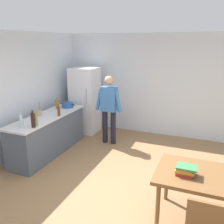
# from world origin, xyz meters

# --- Properties ---
(ground_plane) EXTENTS (14.00, 14.00, 0.00)m
(ground_plane) POSITION_xyz_m (0.00, 0.00, 0.00)
(ground_plane) COLOR #936D47
(wall_back) EXTENTS (6.40, 0.12, 2.70)m
(wall_back) POSITION_xyz_m (0.00, 3.00, 1.35)
(wall_back) COLOR silver
(wall_back) RESTS_ON ground_plane
(wall_left) EXTENTS (0.12, 5.60, 2.70)m
(wall_left) POSITION_xyz_m (-2.60, 0.20, 1.35)
(wall_left) COLOR silver
(wall_left) RESTS_ON ground_plane
(kitchen_counter) EXTENTS (0.64, 2.20, 0.90)m
(kitchen_counter) POSITION_xyz_m (-2.00, 0.80, 0.45)
(kitchen_counter) COLOR #4C5666
(kitchen_counter) RESTS_ON ground_plane
(refrigerator) EXTENTS (0.70, 0.67, 1.80)m
(refrigerator) POSITION_xyz_m (-1.90, 2.40, 0.90)
(refrigerator) COLOR white
(refrigerator) RESTS_ON ground_plane
(person) EXTENTS (0.70, 0.22, 1.70)m
(person) POSITION_xyz_m (-0.95, 1.85, 0.98)
(person) COLOR #1E1E2D
(person) RESTS_ON ground_plane
(dining_table) EXTENTS (1.40, 0.90, 0.75)m
(dining_table) POSITION_xyz_m (1.40, -0.30, 0.67)
(dining_table) COLOR brown
(dining_table) RESTS_ON ground_plane
(cooking_pot) EXTENTS (0.40, 0.28, 0.12)m
(cooking_pot) POSITION_xyz_m (-1.95, 1.57, 0.96)
(cooking_pot) COLOR #285193
(cooking_pot) RESTS_ON kitchen_counter
(utensil_jar) EXTENTS (0.11, 0.11, 0.32)m
(utensil_jar) POSITION_xyz_m (-2.14, 0.72, 0.98)
(utensil_jar) COLOR tan
(utensil_jar) RESTS_ON kitchen_counter
(bottle_beer_brown) EXTENTS (0.06, 0.06, 0.26)m
(bottle_beer_brown) POSITION_xyz_m (-1.75, 0.88, 1.01)
(bottle_beer_brown) COLOR #5B3314
(bottle_beer_brown) RESTS_ON kitchen_counter
(bottle_water_clear) EXTENTS (0.07, 0.07, 0.30)m
(bottle_water_clear) POSITION_xyz_m (-1.98, -0.03, 1.03)
(bottle_water_clear) COLOR silver
(bottle_water_clear) RESTS_ON kitchen_counter
(bottle_vinegar_tall) EXTENTS (0.06, 0.06, 0.32)m
(bottle_vinegar_tall) POSITION_xyz_m (-1.78, 0.16, 1.04)
(bottle_vinegar_tall) COLOR gray
(bottle_vinegar_tall) RESTS_ON kitchen_counter
(bottle_wine_dark) EXTENTS (0.08, 0.08, 0.34)m
(bottle_wine_dark) POSITION_xyz_m (-1.76, 0.05, 1.05)
(bottle_wine_dark) COLOR black
(bottle_wine_dark) RESTS_ON kitchen_counter
(bottle_oil_amber) EXTENTS (0.06, 0.06, 0.28)m
(bottle_oil_amber) POSITION_xyz_m (-2.13, 1.38, 1.02)
(bottle_oil_amber) COLOR #996619
(bottle_oil_amber) RESTS_ON kitchen_counter
(book_stack) EXTENTS (0.28, 0.20, 0.13)m
(book_stack) POSITION_xyz_m (1.09, -0.40, 0.82)
(book_stack) COLOR #B22D28
(book_stack) RESTS_ON dining_table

